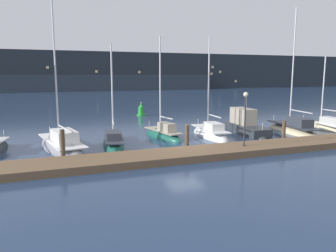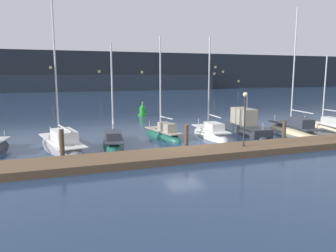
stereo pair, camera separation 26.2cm
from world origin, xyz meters
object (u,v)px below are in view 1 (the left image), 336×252
at_px(sailboat_berth_4, 114,143).
at_px(motorboat_berth_7, 245,128).
at_px(sailboat_berth_5, 163,136).
at_px(dock_lamppost, 245,110).
at_px(sailboat_berth_8, 294,130).
at_px(sailboat_berth_9, 325,128).
at_px(channel_buoy, 141,111).
at_px(sailboat_berth_3, 62,147).
at_px(sailboat_berth_6, 210,135).

bearing_deg(sailboat_berth_4, motorboat_berth_7, 4.68).
distance_m(sailboat_berth_5, dock_lamppost, 8.07).
relative_size(motorboat_berth_7, sailboat_berth_8, 0.57).
xyz_separation_m(sailboat_berth_9, channel_buoy, (-13.76, 16.26, 0.49)).
bearing_deg(sailboat_berth_9, sailboat_berth_4, 179.80).
height_order(sailboat_berth_9, channel_buoy, sailboat_berth_9).
bearing_deg(motorboat_berth_7, sailboat_berth_3, -176.50).
xyz_separation_m(sailboat_berth_5, sailboat_berth_6, (3.94, -0.85, -0.03)).
bearing_deg(sailboat_berth_3, sailboat_berth_6, 2.05).
relative_size(sailboat_berth_5, sailboat_berth_9, 1.18).
xyz_separation_m(sailboat_berth_4, sailboat_berth_6, (8.34, 0.46, 0.01)).
xyz_separation_m(sailboat_berth_4, motorboat_berth_7, (12.18, 1.00, 0.33)).
distance_m(sailboat_berth_6, sailboat_berth_8, 8.09).
distance_m(channel_buoy, dock_lamppost, 21.80).
distance_m(sailboat_berth_3, sailboat_berth_9, 24.14).
distance_m(sailboat_berth_5, motorboat_berth_7, 7.79).
height_order(channel_buoy, dock_lamppost, dock_lamppost).
relative_size(sailboat_berth_3, sailboat_berth_6, 1.29).
relative_size(sailboat_berth_5, sailboat_berth_6, 0.99).
relative_size(motorboat_berth_7, sailboat_berth_9, 0.87).
bearing_deg(sailboat_berth_5, channel_buoy, 81.33).
height_order(sailboat_berth_8, channel_buoy, sailboat_berth_8).
relative_size(sailboat_berth_3, sailboat_berth_8, 1.01).
xyz_separation_m(sailboat_berth_4, dock_lamppost, (7.81, -5.46, 2.80)).
relative_size(sailboat_berth_3, sailboat_berth_5, 1.30).
bearing_deg(sailboat_berth_5, sailboat_berth_6, -12.13).
bearing_deg(sailboat_berth_5, sailboat_berth_8, -8.19).
distance_m(sailboat_berth_6, sailboat_berth_9, 12.10).
bearing_deg(sailboat_berth_6, sailboat_berth_4, -176.87).
bearing_deg(sailboat_berth_4, dock_lamppost, -34.99).
height_order(sailboat_berth_4, sailboat_berth_6, sailboat_berth_6).
xyz_separation_m(channel_buoy, dock_lamppost, (1.14, -21.65, 2.29)).
xyz_separation_m(sailboat_berth_4, sailboat_berth_5, (4.40, 1.30, 0.04)).
distance_m(sailboat_berth_5, sailboat_berth_9, 16.09).
xyz_separation_m(sailboat_berth_3, sailboat_berth_4, (3.71, -0.03, -0.03)).
height_order(sailboat_berth_6, dock_lamppost, sailboat_berth_6).
distance_m(sailboat_berth_5, sailboat_berth_6, 4.03).
distance_m(sailboat_berth_5, sailboat_berth_8, 12.11).
relative_size(sailboat_berth_3, motorboat_berth_7, 1.75).
distance_m(sailboat_berth_3, motorboat_berth_7, 15.92).
xyz_separation_m(sailboat_berth_6, channel_buoy, (-1.67, 15.73, 0.50)).
bearing_deg(dock_lamppost, channel_buoy, 93.01).
bearing_deg(sailboat_berth_3, motorboat_berth_7, 3.50).
bearing_deg(sailboat_berth_4, sailboat_berth_6, 3.13).
bearing_deg(sailboat_berth_6, sailboat_berth_3, -177.95).
bearing_deg(dock_lamppost, sailboat_berth_4, 145.01).
bearing_deg(motorboat_berth_7, sailboat_berth_9, -7.37).
distance_m(sailboat_berth_8, channel_buoy, 19.25).
bearing_deg(channel_buoy, sailboat_berth_8, -59.67).
relative_size(sailboat_berth_3, sailboat_berth_4, 1.42).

